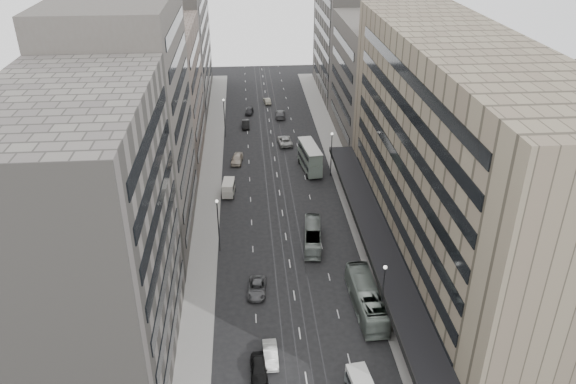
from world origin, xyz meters
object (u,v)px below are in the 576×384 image
object	(u,v)px
panel_van	(229,188)
pedestrian	(420,372)
bus_near	(366,298)
double_decker	(310,157)
sedan_0	(259,369)
sedan_1	(270,355)
bus_far	(313,236)
sedan_2	(257,288)

from	to	relation	value
panel_van	pedestrian	distance (m)	47.38
bus_near	panel_van	world-z (taller)	bus_near
double_decker	pedestrian	world-z (taller)	double_decker
bus_near	panel_van	distance (m)	35.57
bus_near	sedan_0	size ratio (longest dim) A/B	2.67
sedan_0	sedan_1	bearing A→B (deg)	55.60
bus_near	pedestrian	bearing A→B (deg)	104.66
bus_near	panel_van	xyz separation A→B (m)	(-17.14, 31.17, -0.26)
sedan_0	bus_far	bearing A→B (deg)	70.10
panel_van	sedan_0	distance (m)	40.87
sedan_0	sedan_1	size ratio (longest dim) A/B	1.03
panel_van	pedestrian	size ratio (longest dim) A/B	2.47
double_decker	sedan_1	distance (m)	48.26
panel_van	sedan_2	distance (m)	27.10
double_decker	panel_van	xyz separation A→B (m)	(-14.79, -8.53, -1.26)
panel_van	bus_far	bearing A→B (deg)	-47.31
bus_far	pedestrian	distance (m)	27.75
bus_near	sedan_1	xyz separation A→B (m)	(-12.10, -7.54, -0.96)
sedan_1	pedestrian	size ratio (longest dim) A/B	2.56
sedan_0	pedestrian	distance (m)	16.93
sedan_2	sedan_1	bearing A→B (deg)	-79.08
sedan_1	bus_near	bearing A→B (deg)	30.58
double_decker	sedan_0	xyz separation A→B (m)	(-11.09, -49.23, -1.91)
double_decker	bus_near	bearing A→B (deg)	-93.77
sedan_1	sedan_2	bearing A→B (deg)	93.97
sedan_1	panel_van	bearing A→B (deg)	96.09
sedan_0	pedestrian	world-z (taller)	pedestrian
double_decker	sedan_0	bearing A→B (deg)	-109.86
sedan_2	bus_near	bearing A→B (deg)	-12.67
double_decker	sedan_1	xyz separation A→B (m)	(-9.75, -47.23, -1.96)
bus_near	sedan_2	xyz separation A→B (m)	(-13.20, 4.36, -1.00)
sedan_0	sedan_1	world-z (taller)	sedan_0
bus_near	bus_far	bearing A→B (deg)	-73.93
sedan_1	pedestrian	xyz separation A→B (m)	(15.46, -4.00, 0.29)
panel_van	sedan_0	size ratio (longest dim) A/B	0.94
bus_near	sedan_0	world-z (taller)	bus_near
bus_near	sedan_2	distance (m)	13.94
panel_van	sedan_0	xyz separation A→B (m)	(3.70, -40.70, -0.65)
sedan_0	sedan_2	bearing A→B (deg)	88.58
sedan_0	double_decker	bearing A→B (deg)	76.88
sedan_0	sedan_2	xyz separation A→B (m)	(0.24, 13.89, -0.08)
bus_near	double_decker	size ratio (longest dim) A/B	1.30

